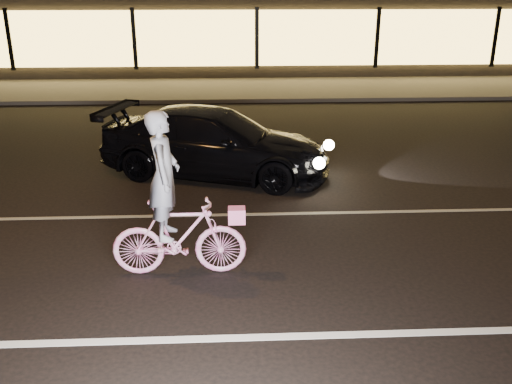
{
  "coord_description": "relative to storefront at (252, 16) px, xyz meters",
  "views": [
    {
      "loc": [
        -1.07,
        -6.85,
        3.78
      ],
      "look_at": [
        -0.71,
        0.6,
        0.94
      ],
      "focal_mm": 40.0,
      "sensor_mm": 36.0,
      "label": 1
    }
  ],
  "objects": [
    {
      "name": "cyclist",
      "position": [
        -1.8,
        -18.95,
        -1.35
      ],
      "size": [
        1.78,
        0.61,
        2.25
      ],
      "rotation": [
        0.0,
        0.0,
        1.57
      ],
      "color": "#EB359E",
      "rests_on": "ground"
    },
    {
      "name": "ground",
      "position": [
        0.0,
        -18.97,
        -2.15
      ],
      "size": [
        90.0,
        90.0,
        0.0
      ],
      "primitive_type": "plane",
      "color": "black",
      "rests_on": "ground"
    },
    {
      "name": "sidewalk",
      "position": [
        0.0,
        -5.97,
        -2.09
      ],
      "size": [
        30.0,
        4.0,
        0.12
      ],
      "primitive_type": "cube",
      "color": "#383533",
      "rests_on": "ground"
    },
    {
      "name": "lane_stripe_far",
      "position": [
        0.0,
        -16.97,
        -2.14
      ],
      "size": [
        60.0,
        0.1,
        0.01
      ],
      "primitive_type": "cube",
      "color": "gray",
      "rests_on": "ground"
    },
    {
      "name": "storefront",
      "position": [
        0.0,
        0.0,
        0.0
      ],
      "size": [
        25.4,
        8.42,
        4.2
      ],
      "color": "black",
      "rests_on": "ground"
    },
    {
      "name": "sedan",
      "position": [
        -1.36,
        -14.85,
        -1.48
      ],
      "size": [
        4.92,
        3.16,
        1.33
      ],
      "rotation": [
        0.0,
        0.0,
        1.26
      ],
      "color": "black",
      "rests_on": "ground"
    },
    {
      "name": "lane_stripe_near",
      "position": [
        0.0,
        -20.47,
        -2.14
      ],
      "size": [
        60.0,
        0.12,
        0.01
      ],
      "primitive_type": "cube",
      "color": "silver",
      "rests_on": "ground"
    }
  ]
}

